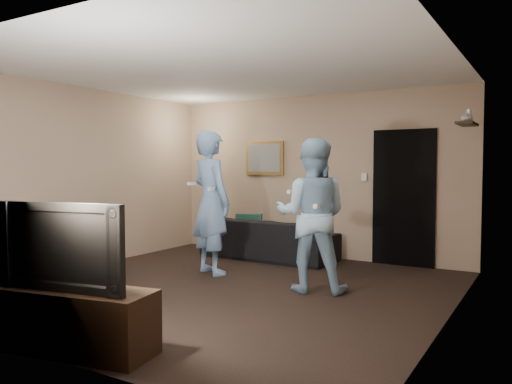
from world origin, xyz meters
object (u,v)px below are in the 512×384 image
Objects in this scene: television at (68,245)px; sofa at (268,239)px; tv_console at (70,319)px; wii_player_right at (312,215)px; wii_player_left at (211,202)px.

sofa is at bearing 87.46° from television.
television is at bearing 99.91° from sofa.
sofa is 1.52× the size of tv_console.
television is at bearing -107.30° from wii_player_right.
sofa is 4.30m from tv_console.
television is 2.86m from wii_player_right.
tv_console is 0.60m from television.
wii_player_left is (-0.72, 2.90, 0.13)m from television.
sofa is 1.10× the size of wii_player_left.
sofa is 1.80× the size of television.
wii_player_right reaches higher than television.
wii_player_right is (0.85, 2.73, 0.05)m from television.
sofa is 4.34m from television.
sofa is at bearing 133.31° from wii_player_right.
wii_player_left is at bearing 93.52° from tv_console.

